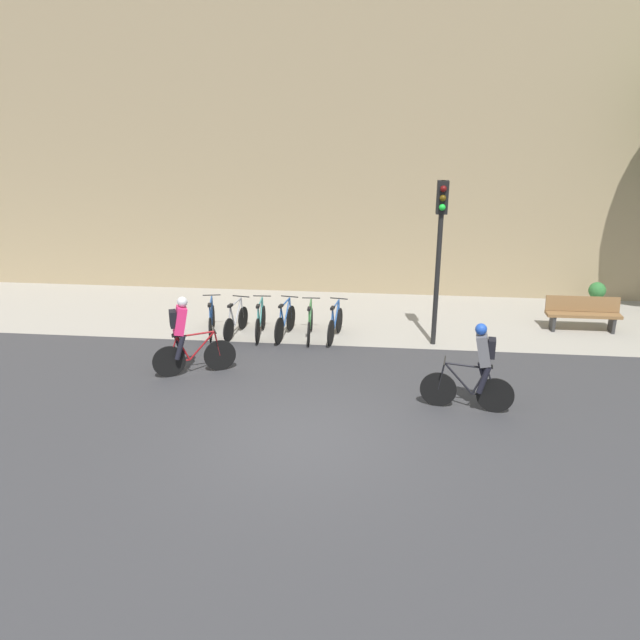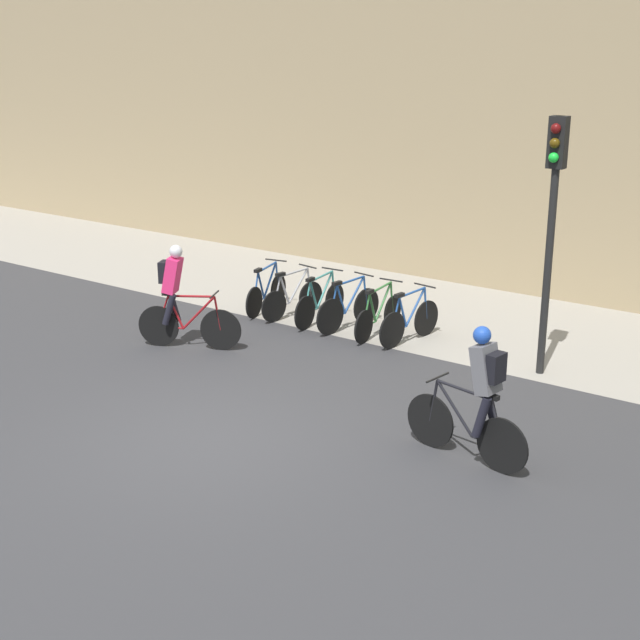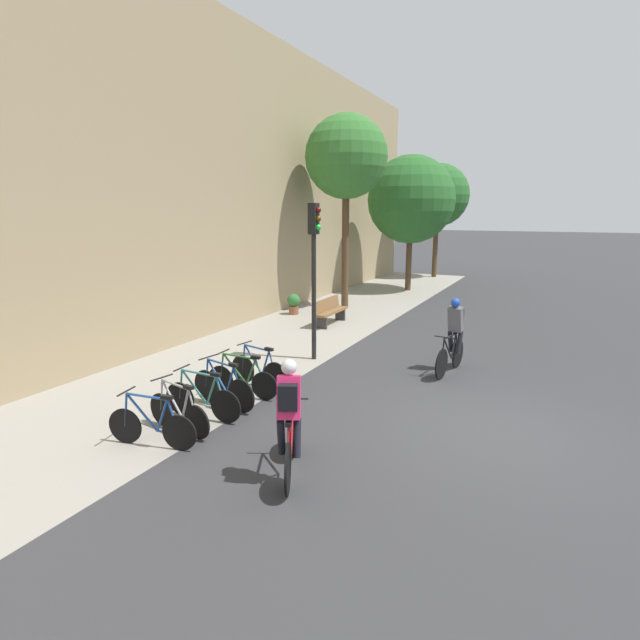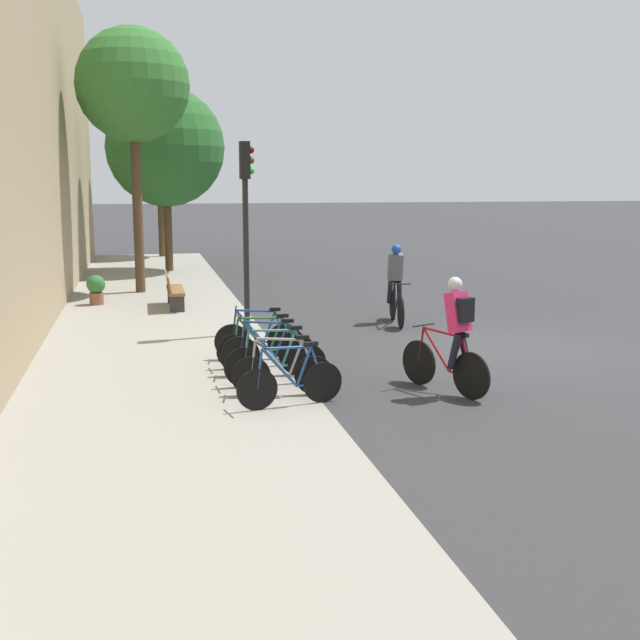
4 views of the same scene
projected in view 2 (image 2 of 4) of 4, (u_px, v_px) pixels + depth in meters
The scene contains 12 objects.
ground at pixel (209, 439), 11.80m from camera, with size 200.00×200.00×0.00m, color #333335.
kerb_strip at pixel (448, 316), 17.04m from camera, with size 44.00×4.50×0.01m, color gray.
building_facade at pixel (519, 48), 17.54m from camera, with size 44.00×0.60×9.79m, color #9E8966.
cyclist_pink at pixel (178, 294), 15.03m from camera, with size 1.68×0.80×1.80m.
cyclist_grey at pixel (479, 393), 10.85m from camera, with size 1.79×0.52×1.80m.
parked_bike_0 at pixel (266, 292), 17.23m from camera, with size 0.48×1.59×0.94m.
parked_bike_1 at pixel (292, 298), 16.88m from camera, with size 0.46×1.54×0.93m.
parked_bike_2 at pixel (320, 303), 16.52m from camera, with size 0.46×1.66×0.95m.
parked_bike_3 at pixel (348, 308), 16.17m from camera, with size 0.46×1.62×0.97m.
parked_bike_4 at pixel (378, 315), 15.82m from camera, with size 0.46×1.66×0.93m.
parked_bike_5 at pixel (410, 321), 15.46m from camera, with size 0.46×1.59×0.96m.
traffic_light_pole at pixel (553, 201), 13.30m from camera, with size 0.26×0.30×4.00m.
Camera 2 is at (7.45, -7.92, 5.07)m, focal length 50.00 mm.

